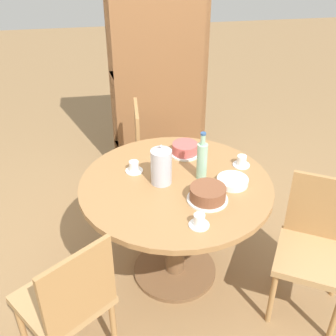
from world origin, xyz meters
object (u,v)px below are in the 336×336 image
at_px(chair_a, 68,301).
at_px(water_bottle, 202,160).
at_px(chair_c, 155,153).
at_px(coffee_pot, 161,166).
at_px(cake_second, 185,149).
at_px(cup_a, 134,167).
at_px(cake_main, 208,194).
at_px(cup_c, 242,162).
at_px(bookshelf, 158,69).
at_px(chair_b, 315,246).
at_px(cup_b, 199,221).

height_order(chair_a, water_bottle, water_bottle).
xyz_separation_m(chair_c, coffee_pot, (-0.07, -0.84, 0.40)).
distance_m(cake_second, cup_a, 0.39).
relative_size(cake_main, cup_c, 2.14).
bearing_deg(cake_main, chair_a, -156.10).
relative_size(bookshelf, water_bottle, 6.42).
xyz_separation_m(chair_a, water_bottle, (0.82, 0.59, 0.41)).
bearing_deg(coffee_pot, bookshelf, 82.73).
distance_m(bookshelf, coffee_pot, 1.48).
distance_m(bookshelf, cake_second, 1.17).
bearing_deg(cup_c, cake_main, -132.73).
xyz_separation_m(chair_b, water_bottle, (-0.61, 0.41, 0.41)).
bearing_deg(chair_b, cup_a, -178.24).
distance_m(cake_main, cup_b, 0.23).
relative_size(chair_c, cup_a, 7.93).
height_order(coffee_pot, cup_b, coffee_pot).
distance_m(chair_b, cake_second, 1.02).
distance_m(water_bottle, cup_a, 0.44).
bearing_deg(chair_b, chair_a, -142.73).
xyz_separation_m(chair_a, cup_b, (0.71, 0.15, 0.31)).
bearing_deg(water_bottle, bookshelf, 92.54).
xyz_separation_m(water_bottle, cup_a, (-0.40, 0.14, -0.10)).
bearing_deg(chair_a, chair_b, 150.96).
bearing_deg(cake_main, cup_b, -114.54).
distance_m(coffee_pot, cup_a, 0.23).
height_order(cup_b, cup_c, same).
xyz_separation_m(chair_b, cup_b, (-0.72, -0.04, 0.31)).
distance_m(chair_a, cup_c, 1.34).
bearing_deg(cup_c, cup_b, -126.56).
height_order(bookshelf, cake_main, bookshelf).
height_order(chair_c, coffee_pot, coffee_pot).
xyz_separation_m(chair_b, cup_c, (-0.32, 0.51, 0.31)).
bearing_deg(chair_a, cake_main, 167.67).
distance_m(water_bottle, cup_b, 0.47).
xyz_separation_m(chair_b, chair_c, (-0.80, 1.24, 0.00)).
xyz_separation_m(chair_a, chair_c, (0.64, 1.42, 0.00)).
xyz_separation_m(chair_c, cup_b, (0.07, -1.28, 0.31)).
bearing_deg(bookshelf, coffee_pot, 82.73).
bearing_deg(chair_b, water_bottle, 176.11).
bearing_deg(water_bottle, cup_b, -104.29).
distance_m(bookshelf, cake_main, 1.69).
bearing_deg(chair_c, cup_c, -144.43).
height_order(chair_c, cup_a, chair_c).
bearing_deg(bookshelf, cake_main, 91.60).
height_order(chair_b, coffee_pot, coffee_pot).
bearing_deg(chair_b, cup_b, -147.16).
xyz_separation_m(cake_main, cup_b, (-0.10, -0.21, -0.01)).
bearing_deg(cake_main, water_bottle, 85.79).
bearing_deg(cake_main, cake_second, 93.04).
relative_size(chair_b, chair_c, 1.00).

